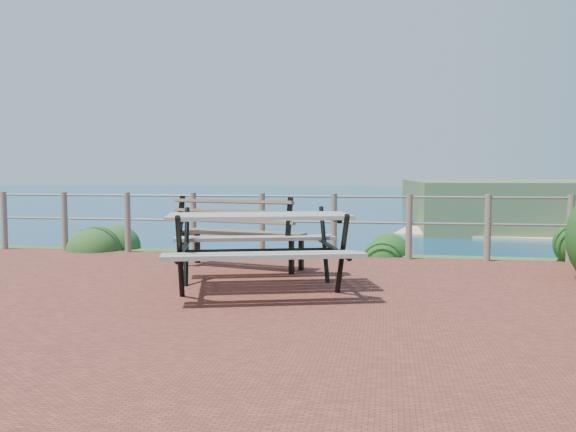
{
  "coord_description": "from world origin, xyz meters",
  "views": [
    {
      "loc": [
        1.96,
        -5.37,
        1.28
      ],
      "look_at": [
        0.65,
        2.06,
        0.75
      ],
      "focal_mm": 35.0,
      "sensor_mm": 36.0,
      "label": 1
    }
  ],
  "objects": [
    {
      "name": "shrub_lip_east",
      "position": [
        1.78,
        3.96,
        0.0
      ],
      "size": [
        0.74,
        0.74,
        0.47
      ],
      "primitive_type": "ellipsoid",
      "color": "#174916",
      "rests_on": "ground"
    },
    {
      "name": "safety_railing",
      "position": [
        0.0,
        3.35,
        0.57
      ],
      "size": [
        9.4,
        0.1,
        1.0
      ],
      "color": "#6B5B4C",
      "rests_on": "ground"
    },
    {
      "name": "picnic_table",
      "position": [
        0.56,
        0.7,
        0.54
      ],
      "size": [
        2.15,
        1.68,
        0.84
      ],
      "rotation": [
        0.0,
        0.0,
        0.29
      ],
      "color": "gray",
      "rests_on": "ground"
    },
    {
      "name": "ocean",
      "position": [
        0.0,
        200.0,
        0.0
      ],
      "size": [
        1200.0,
        1200.0,
        0.0
      ],
      "primitive_type": "plane",
      "color": "#135377",
      "rests_on": "ground"
    },
    {
      "name": "ground",
      "position": [
        0.0,
        0.0,
        0.0
      ],
      "size": [
        10.0,
        7.0,
        0.12
      ],
      "primitive_type": "cube",
      "color": "brown",
      "rests_on": "ground"
    },
    {
      "name": "park_bench",
      "position": [
        -0.0,
        2.08,
        0.66
      ],
      "size": [
        1.83,
        0.84,
        1.0
      ],
      "rotation": [
        0.0,
        0.0,
        -0.23
      ],
      "color": "brown",
      "rests_on": "ground"
    },
    {
      "name": "shrub_lip_west",
      "position": [
        -3.06,
        3.76,
        0.0
      ],
      "size": [
        0.88,
        0.88,
        0.66
      ],
      "primitive_type": "ellipsoid",
      "color": "#254B1C",
      "rests_on": "ground"
    }
  ]
}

